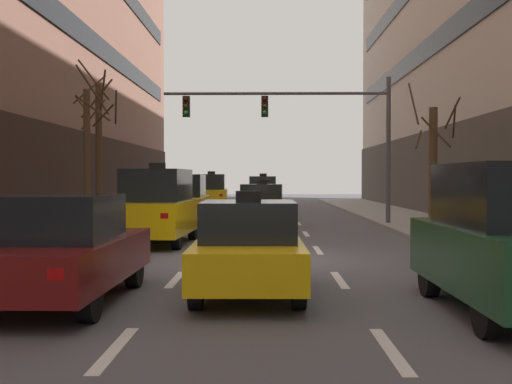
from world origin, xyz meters
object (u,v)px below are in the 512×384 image
object	(u,v)px
taxi_driving_0	(211,192)
car_driving_2	(61,250)
taxi_driving_6	(263,193)
street_tree_0	(99,148)
street_tree_2	(433,163)
taxi_driving_3	(157,207)
taxi_driving_5	(262,205)
traffic_signal_0	(307,121)
taxi_driving_4	(183,201)
car_parked_0	(512,239)
taxi_driving_1	(249,248)
street_tree_1	(88,152)

from	to	relation	value
taxi_driving_0	car_driving_2	xyz separation A→B (m)	(0.07, -28.88, -0.24)
taxi_driving_6	street_tree_0	distance (m)	15.13
street_tree_0	street_tree_2	size ratio (longest dim) A/B	1.17
taxi_driving_3	street_tree_2	xyz separation A→B (m)	(9.29, 4.62, 1.38)
taxi_driving_6	car_driving_2	bearing A→B (deg)	-96.20
taxi_driving_3	taxi_driving_5	world-z (taller)	taxi_driving_3
traffic_signal_0	taxi_driving_4	bearing A→B (deg)	-173.45
taxi_driving_0	traffic_signal_0	xyz separation A→B (m)	(4.93, -12.93, 3.18)
traffic_signal_0	street_tree_0	size ratio (longest dim) A/B	1.46
taxi_driving_0	taxi_driving_5	world-z (taller)	taxi_driving_0
car_driving_2	street_tree_2	bearing A→B (deg)	55.35
taxi_driving_6	car_parked_0	size ratio (longest dim) A/B	0.95
taxi_driving_1	street_tree_0	world-z (taller)	street_tree_0
taxi_driving_5	street_tree_0	bearing A→B (deg)	-166.25
taxi_driving_4	car_parked_0	distance (m)	17.50
car_parked_0	street_tree_2	xyz separation A→B (m)	(2.60, 14.21, 1.40)
taxi_driving_1	taxi_driving_3	bearing A→B (deg)	109.69
street_tree_2	car_driving_2	bearing A→B (deg)	-124.65
taxi_driving_5	car_parked_0	size ratio (longest dim) A/B	1.02
taxi_driving_6	traffic_signal_0	size ratio (longest dim) A/B	0.46
car_driving_2	taxi_driving_5	xyz separation A→B (m)	(3.07, 16.26, 0.00)
taxi_driving_1	car_parked_0	distance (m)	4.10
taxi_driving_4	car_parked_0	xyz separation A→B (m)	(6.76, -16.14, 0.04)
taxi_driving_1	street_tree_1	bearing A→B (deg)	116.33
taxi_driving_0	taxi_driving_6	world-z (taller)	taxi_driving_0
car_driving_2	taxi_driving_4	xyz separation A→B (m)	(-0.05, 15.39, 0.20)
street_tree_1	car_parked_0	bearing A→B (deg)	-54.41
taxi_driving_1	street_tree_0	distance (m)	15.42
taxi_driving_5	street_tree_2	xyz separation A→B (m)	(6.23, -2.80, 1.65)
street_tree_0	street_tree_1	world-z (taller)	street_tree_0
car_parked_0	street_tree_0	world-z (taller)	street_tree_0
traffic_signal_0	taxi_driving_6	bearing A→B (deg)	98.23
taxi_driving_4	street_tree_0	size ratio (longest dim) A/B	0.69
car_parked_0	street_tree_1	world-z (taller)	street_tree_1
taxi_driving_6	traffic_signal_0	distance (m)	12.88
taxi_driving_4	taxi_driving_6	xyz separation A→B (m)	(3.13, 12.91, -0.02)
taxi_driving_1	traffic_signal_0	bearing A→B (deg)	82.68
taxi_driving_4	street_tree_0	world-z (taller)	street_tree_0
street_tree_1	street_tree_2	xyz separation A→B (m)	(12.48, 0.39, -0.41)
traffic_signal_0	car_driving_2	bearing A→B (deg)	-106.93
taxi_driving_5	street_tree_1	world-z (taller)	street_tree_1
car_driving_2	traffic_signal_0	world-z (taller)	traffic_signal_0
street_tree_1	taxi_driving_4	bearing A→B (deg)	36.62
taxi_driving_4	traffic_signal_0	size ratio (longest dim) A/B	0.47
taxi_driving_3	street_tree_0	world-z (taller)	street_tree_0
car_parked_0	traffic_signal_0	size ratio (longest dim) A/B	0.49
taxi_driving_3	car_parked_0	size ratio (longest dim) A/B	1.03
car_driving_2	taxi_driving_0	bearing A→B (deg)	90.14
car_driving_2	car_parked_0	world-z (taller)	car_parked_0
taxi_driving_5	taxi_driving_6	xyz separation A→B (m)	(0.00, 12.04, 0.18)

